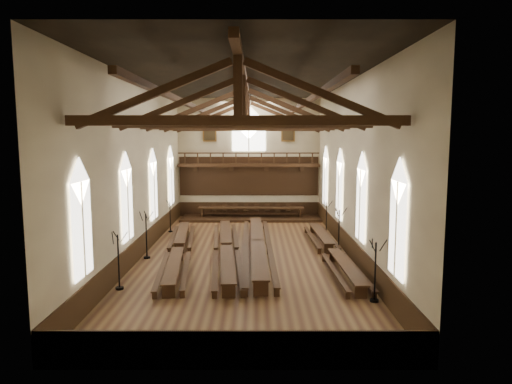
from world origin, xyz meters
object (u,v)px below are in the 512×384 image
(refectory_row_c, at_px, (257,244))
(refectory_row_d, at_px, (332,249))
(dais, at_px, (251,218))
(high_table, at_px, (251,209))
(candelabrum_left_far, at_px, (170,222))
(candelabrum_left_near, at_px, (119,272))
(refectory_row_a, at_px, (178,248))
(candelabrum_right_mid, at_px, (339,238))
(refectory_row_b, at_px, (226,247))
(candelabrum_right_far, at_px, (326,224))
(candelabrum_left_mid, at_px, (147,244))
(candelabrum_right_near, at_px, (375,283))

(refectory_row_c, xyz_separation_m, refectory_row_d, (4.20, -0.91, -0.10))
(dais, distance_m, high_table, 0.79)
(dais, bearing_deg, candelabrum_left_far, -139.13)
(refectory_row_c, height_order, candelabrum_left_near, candelabrum_left_near)
(refectory_row_a, relative_size, candelabrum_right_mid, 5.28)
(refectory_row_b, height_order, candelabrum_left_far, candelabrum_left_far)
(refectory_row_a, relative_size, candelabrum_left_far, 6.12)
(candelabrum_right_mid, bearing_deg, candelabrum_right_far, 90.00)
(refectory_row_c, xyz_separation_m, candelabrum_left_near, (-6.25, -6.27, 0.21))
(candelabrum_left_far, distance_m, candelabrum_right_mid, 12.41)
(refectory_row_d, bearing_deg, dais, 111.49)
(high_table, bearing_deg, candelabrum_right_mid, -63.03)
(refectory_row_a, relative_size, refectory_row_c, 0.93)
(refectory_row_a, xyz_separation_m, candelabrum_left_near, (-1.71, -5.49, 0.30))
(candelabrum_left_near, bearing_deg, candelabrum_right_far, 46.36)
(refectory_row_d, relative_size, dais, 1.21)
(candelabrum_left_mid, xyz_separation_m, candelabrum_left_far, (0.00, 7.10, -0.13))
(refectory_row_a, distance_m, candelabrum_right_mid, 9.48)
(refectory_row_b, height_order, refectory_row_d, refectory_row_b)
(refectory_row_a, distance_m, refectory_row_d, 8.73)
(refectory_row_b, relative_size, refectory_row_d, 1.04)
(high_table, bearing_deg, candelabrum_left_far, -139.13)
(candelabrum_left_near, xyz_separation_m, candelabrum_left_far, (0.00, 12.31, -0.11))
(refectory_row_d, xyz_separation_m, candelabrum_left_far, (-10.44, 6.95, 0.20))
(refectory_row_a, height_order, candelabrum_right_far, candelabrum_right_far)
(refectory_row_a, bearing_deg, candelabrum_left_far, 104.09)
(refectory_row_d, bearing_deg, candelabrum_right_far, 84.02)
(candelabrum_left_near, bearing_deg, refectory_row_c, 45.10)
(refectory_row_c, relative_size, candelabrum_left_far, 6.58)
(candelabrum_right_near, distance_m, candelabrum_right_far, 13.19)
(refectory_row_a, distance_m, candelabrum_right_far, 11.23)
(high_table, relative_size, candelabrum_left_mid, 3.22)
(candelabrum_left_near, xyz_separation_m, candelabrum_right_far, (11.10, 11.64, -0.09))
(refectory_row_c, bearing_deg, refectory_row_b, -161.57)
(candelabrum_right_mid, bearing_deg, candelabrum_left_far, 153.46)
(candelabrum_right_near, height_order, candelabrum_right_mid, candelabrum_right_near)
(dais, relative_size, candelabrum_left_far, 4.96)
(refectory_row_d, bearing_deg, candelabrum_right_mid, 64.90)
(candelabrum_left_far, bearing_deg, refectory_row_d, -33.64)
(candelabrum_left_far, distance_m, candelabrum_right_near, 17.76)
(refectory_row_b, xyz_separation_m, high_table, (1.31, 11.62, 0.35))
(candelabrum_left_mid, distance_m, candelabrum_right_near, 13.00)
(refectory_row_d, height_order, candelabrum_right_near, candelabrum_right_near)
(candelabrum_right_near, bearing_deg, refectory_row_c, 121.84)
(candelabrum_right_far, bearing_deg, candelabrum_left_near, -133.64)
(dais, distance_m, candelabrum_left_mid, 13.39)
(refectory_row_b, xyz_separation_m, candelabrum_right_mid, (6.66, 1.10, 0.27))
(candelabrum_left_near, relative_size, candelabrum_left_mid, 0.98)
(refectory_row_c, bearing_deg, candelabrum_right_far, 47.91)
(dais, xyz_separation_m, candelabrum_right_mid, (5.35, -10.52, 0.71))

